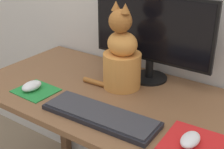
{
  "coord_description": "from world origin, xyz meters",
  "views": [
    {
      "loc": [
        0.61,
        -0.96,
        1.38
      ],
      "look_at": [
        -0.02,
        -0.05,
        0.87
      ],
      "focal_mm": 50.0,
      "sensor_mm": 36.0,
      "label": 1
    }
  ],
  "objects_px": {
    "computer_mouse_right": "(190,140)",
    "cat": "(122,57)",
    "monitor": "(150,33)",
    "keyboard": "(100,115)",
    "computer_mouse_left": "(32,86)"
  },
  "relations": [
    {
      "from": "computer_mouse_right",
      "to": "keyboard",
      "type": "bearing_deg",
      "value": -173.99
    },
    {
      "from": "computer_mouse_right",
      "to": "monitor",
      "type": "bearing_deg",
      "value": 134.23
    },
    {
      "from": "keyboard",
      "to": "cat",
      "type": "relative_size",
      "value": 1.21
    },
    {
      "from": "cat",
      "to": "computer_mouse_right",
      "type": "bearing_deg",
      "value": -10.38
    },
    {
      "from": "monitor",
      "to": "keyboard",
      "type": "bearing_deg",
      "value": -86.98
    },
    {
      "from": "monitor",
      "to": "computer_mouse_right",
      "type": "xyz_separation_m",
      "value": [
        0.36,
        -0.37,
        -0.2
      ]
    },
    {
      "from": "monitor",
      "to": "computer_mouse_right",
      "type": "distance_m",
      "value": 0.55
    },
    {
      "from": "computer_mouse_left",
      "to": "computer_mouse_right",
      "type": "bearing_deg",
      "value": 2.49
    },
    {
      "from": "computer_mouse_right",
      "to": "cat",
      "type": "bearing_deg",
      "value": 151.45
    },
    {
      "from": "keyboard",
      "to": "monitor",
      "type": "bearing_deg",
      "value": 91.19
    },
    {
      "from": "keyboard",
      "to": "cat",
      "type": "xyz_separation_m",
      "value": [
        -0.08,
        0.26,
        0.13
      ]
    },
    {
      "from": "keyboard",
      "to": "computer_mouse_right",
      "type": "relative_size",
      "value": 4.74
    },
    {
      "from": "keyboard",
      "to": "computer_mouse_right",
      "type": "distance_m",
      "value": 0.34
    },
    {
      "from": "keyboard",
      "to": "computer_mouse_left",
      "type": "distance_m",
      "value": 0.37
    },
    {
      "from": "monitor",
      "to": "computer_mouse_right",
      "type": "relative_size",
      "value": 5.98
    }
  ]
}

